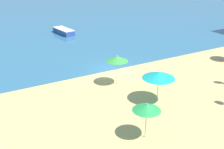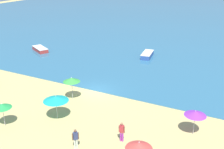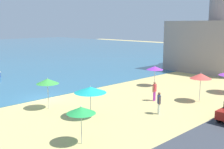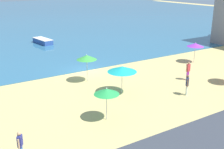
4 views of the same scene
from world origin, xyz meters
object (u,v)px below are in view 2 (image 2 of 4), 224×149
(beach_umbrella_7, at_px, (56,99))
(beach_umbrella_5, at_px, (2,106))
(beach_umbrella_6, at_px, (139,146))
(beach_umbrella_1, at_px, (195,113))
(bather_0, at_px, (122,131))
(skiff_nearshore, at_px, (147,55))
(skiff_offshore, at_px, (40,49))
(bather_2, at_px, (76,138))
(beach_umbrella_3, at_px, (72,80))

(beach_umbrella_7, bearing_deg, beach_umbrella_5, -136.24)
(beach_umbrella_6, relative_size, beach_umbrella_7, 1.10)
(beach_umbrella_1, distance_m, bather_0, 6.58)
(beach_umbrella_6, distance_m, bather_0, 4.35)
(skiff_nearshore, bearing_deg, beach_umbrella_1, -58.75)
(beach_umbrella_1, height_order, beach_umbrella_6, beach_umbrella_6)
(beach_umbrella_6, height_order, skiff_offshore, beach_umbrella_6)
(beach_umbrella_5, xyz_separation_m, beach_umbrella_7, (3.51, 3.36, 0.08))
(bather_2, height_order, skiff_offshore, bather_2)
(beach_umbrella_3, bearing_deg, skiff_offshore, 140.94)
(beach_umbrella_1, xyz_separation_m, bather_0, (-5.18, -3.92, -1.07))
(beach_umbrella_5, bearing_deg, beach_umbrella_6, -0.93)
(bather_2, distance_m, skiff_offshore, 29.49)
(beach_umbrella_7, bearing_deg, bather_2, -35.88)
(beach_umbrella_1, height_order, beach_umbrella_3, beach_umbrella_3)
(beach_umbrella_6, relative_size, bather_0, 1.49)
(beach_umbrella_1, bearing_deg, skiff_nearshore, 121.25)
(bather_0, bearing_deg, skiff_offshore, 144.04)
(beach_umbrella_3, distance_m, bather_2, 9.27)
(bather_0, distance_m, skiff_offshore, 30.03)
(beach_umbrella_7, relative_size, bather_2, 1.39)
(beach_umbrella_3, relative_size, beach_umbrella_6, 0.98)
(bather_2, bearing_deg, beach_umbrella_1, 39.13)
(beach_umbrella_6, bearing_deg, beach_umbrella_5, 179.07)
(beach_umbrella_5, height_order, skiff_nearshore, beach_umbrella_5)
(bather_0, bearing_deg, skiff_nearshore, 105.63)
(skiff_offshore, bearing_deg, beach_umbrella_7, -45.10)
(bather_0, relative_size, skiff_offshore, 0.42)
(skiff_offshore, bearing_deg, bather_2, -43.43)
(beach_umbrella_3, relative_size, bather_2, 1.50)
(beach_umbrella_6, height_order, skiff_nearshore, beach_umbrella_6)
(beach_umbrella_6, bearing_deg, bather_0, 132.23)
(beach_umbrella_1, relative_size, beach_umbrella_7, 0.96)
(beach_umbrella_6, bearing_deg, skiff_nearshore, 109.45)
(beach_umbrella_3, relative_size, skiff_offshore, 0.62)
(bather_0, xyz_separation_m, skiff_nearshore, (-6.47, 23.12, -0.59))
(beach_umbrella_3, relative_size, beach_umbrella_7, 1.08)
(beach_umbrella_5, relative_size, beach_umbrella_7, 0.95)
(bather_0, height_order, bather_2, bather_0)
(beach_umbrella_1, height_order, skiff_offshore, beach_umbrella_1)
(skiff_nearshore, bearing_deg, beach_umbrella_3, -95.92)
(beach_umbrella_7, relative_size, skiff_nearshore, 0.56)
(beach_umbrella_5, xyz_separation_m, bather_0, (10.77, 2.84, -1.06))
(beach_umbrella_3, bearing_deg, skiff_nearshore, 84.08)
(skiff_offshore, bearing_deg, bather_0, -35.96)
(beach_umbrella_1, bearing_deg, beach_umbrella_3, 176.70)
(skiff_nearshore, bearing_deg, bather_0, -74.37)
(bather_0, height_order, skiff_offshore, bather_0)
(beach_umbrella_5, height_order, beach_umbrella_6, beach_umbrella_6)
(beach_umbrella_1, xyz_separation_m, skiff_offshore, (-29.48, 13.71, -1.70))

